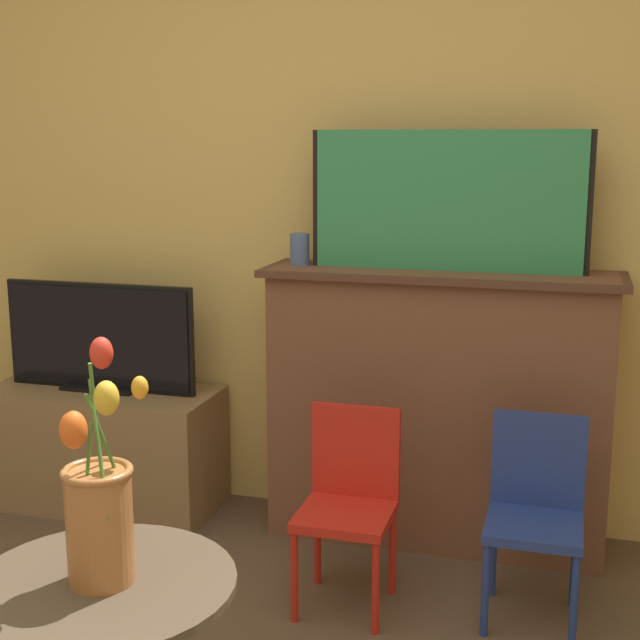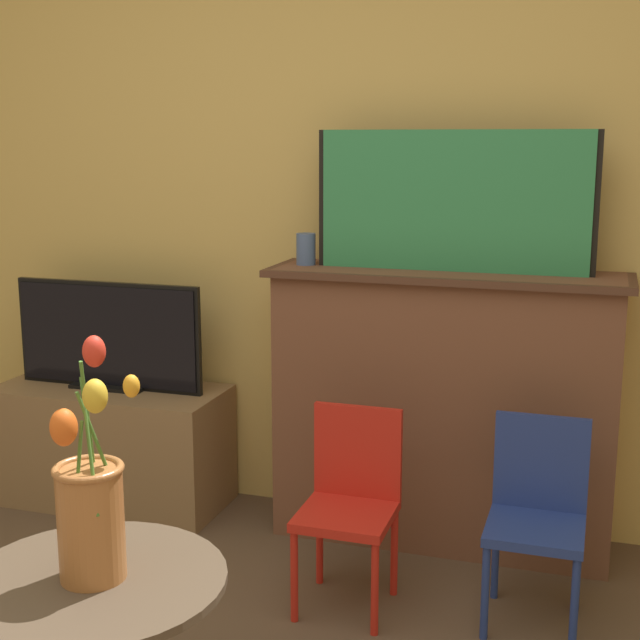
{
  "view_description": "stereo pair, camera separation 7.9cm",
  "coord_description": "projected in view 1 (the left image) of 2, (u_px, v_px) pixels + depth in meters",
  "views": [
    {
      "loc": [
        0.88,
        -1.21,
        1.48
      ],
      "look_at": [
        0.17,
        1.25,
        0.96
      ],
      "focal_mm": 50.0,
      "sensor_mm": 36.0,
      "label": 1
    },
    {
      "loc": [
        0.96,
        -1.19,
        1.48
      ],
      "look_at": [
        0.17,
        1.25,
        0.96
      ],
      "focal_mm": 50.0,
      "sensor_mm": 36.0,
      "label": 2
    }
  ],
  "objects": [
    {
      "name": "chair_red",
      "position": [
        349.0,
        495.0,
        2.85
      ],
      "size": [
        0.29,
        0.29,
        0.64
      ],
      "color": "red",
      "rests_on": "ground"
    },
    {
      "name": "tv_monitor",
      "position": [
        99.0,
        339.0,
        3.55
      ],
      "size": [
        0.81,
        0.12,
        0.43
      ],
      "color": "black",
      "rests_on": "tv_stand"
    },
    {
      "name": "wall_back",
      "position": [
        340.0,
        173.0,
        3.41
      ],
      "size": [
        8.0,
        0.06,
        2.7
      ],
      "color": "#E0BC66",
      "rests_on": "ground"
    },
    {
      "name": "painting",
      "position": [
        447.0,
        201.0,
        3.13
      ],
      "size": [
        0.98,
        0.03,
        0.49
      ],
      "color": "black",
      "rests_on": "fireplace_mantel"
    },
    {
      "name": "fireplace_mantel",
      "position": [
        438.0,
        404.0,
        3.28
      ],
      "size": [
        1.28,
        0.37,
        1.02
      ],
      "color": "brown",
      "rests_on": "ground"
    },
    {
      "name": "mantel_candle",
      "position": [
        300.0,
        249.0,
        3.31
      ],
      "size": [
        0.07,
        0.07,
        0.12
      ],
      "color": "#4C6699",
      "rests_on": "fireplace_mantel"
    },
    {
      "name": "tv_stand",
      "position": [
        104.0,
        447.0,
        3.64
      ],
      "size": [
        0.94,
        0.41,
        0.49
      ],
      "color": "olive",
      "rests_on": "ground"
    },
    {
      "name": "chair_blue",
      "position": [
        535.0,
        506.0,
        2.77
      ],
      "size": [
        0.29,
        0.29,
        0.64
      ],
      "color": "navy",
      "rests_on": "ground"
    },
    {
      "name": "vase_tulips",
      "position": [
        99.0,
        509.0,
        1.93
      ],
      "size": [
        0.19,
        0.22,
        0.53
      ],
      "color": "#AD6B38",
      "rests_on": "side_table"
    }
  ]
}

